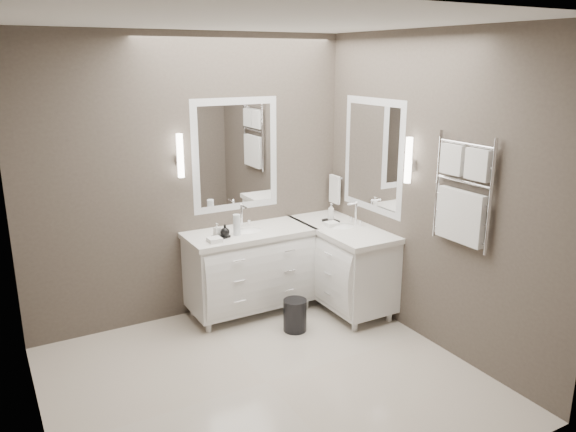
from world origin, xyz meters
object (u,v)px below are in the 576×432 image
vanity_back (249,266)px  towel_ladder (462,198)px  vanity_right (342,261)px  waste_bin (295,315)px

vanity_back → towel_ladder: towel_ladder is taller
vanity_back → vanity_right: bearing=-20.4°
vanity_right → waste_bin: vanity_right is taller
vanity_back → vanity_right: (0.88, -0.33, 0.00)m
towel_ladder → vanity_right: bearing=99.8°
waste_bin → towel_ladder: bearing=-49.0°
vanity_right → vanity_back: bearing=159.6°
vanity_right → waste_bin: 0.80m
vanity_back → towel_ladder: bearing=-55.9°
vanity_back → waste_bin: vanity_back is taller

